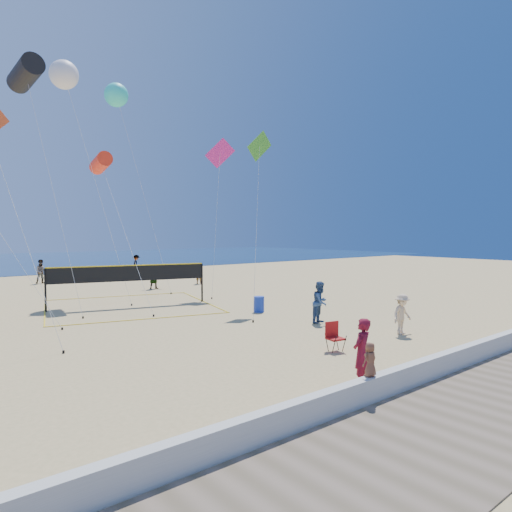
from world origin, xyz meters
TOP-DOWN VIEW (x-y plane):
  - ground at (0.00, 0.00)m, footprint 120.00×120.00m
  - seawall at (0.00, -3.00)m, footprint 32.00×0.30m
  - boardwalk at (0.00, -5.00)m, footprint 32.00×3.60m
  - woman at (-0.22, -2.23)m, footprint 0.75×0.58m
  - toddler at (-0.86, -2.97)m, footprint 0.42×0.29m
  - bystander_a at (5.29, 4.32)m, footprint 1.07×0.94m
  - bystander_b at (6.12, 0.67)m, footprint 1.05×0.60m
  - far_person_1 at (5.12, 20.38)m, footprint 1.64×0.78m
  - far_person_2 at (9.38, 21.07)m, footprint 0.70×0.71m
  - far_person_3 at (-0.23, 29.16)m, footprint 0.98×0.79m
  - far_person_4 at (9.11, 32.04)m, footprint 1.15×1.40m
  - camp_chair at (2.04, 0.70)m, footprint 0.63×0.74m
  - trash_barrel at (4.92, 8.22)m, footprint 0.63×0.63m
  - volleyball_net at (0.52, 14.14)m, footprint 10.44×10.33m
  - kite_1 at (-4.21, 15.15)m, footprint 2.22×4.39m
  - kite_2 at (0.31, 17.46)m, footprint 1.14×8.14m
  - kite_4 at (6.44, 10.04)m, footprint 4.55×4.09m
  - kite_5 at (7.85, 15.91)m, footprint 3.26×3.05m
  - kite_6 at (-1.63, 17.71)m, footprint 3.26×4.34m
  - kite_7 at (2.21, 19.60)m, footprint 3.48×3.46m

SIDE VIEW (x-z plane):
  - ground at x=0.00m, z-range 0.00..0.00m
  - boardwalk at x=0.00m, z-range 0.00..0.03m
  - seawall at x=0.00m, z-range 0.00..0.60m
  - trash_barrel at x=4.92m, z-range 0.00..0.80m
  - camp_chair at x=2.04m, z-range 0.01..1.11m
  - bystander_b at x=6.12m, z-range 0.00..1.62m
  - far_person_2 at x=9.38m, z-range 0.00..1.66m
  - far_person_1 at x=5.12m, z-range 0.00..1.70m
  - woman at x=-0.22m, z-range 0.00..1.83m
  - bystander_a at x=5.29m, z-range 0.00..1.88m
  - far_person_4 at x=9.11m, z-range 0.00..1.89m
  - far_person_3 at x=-0.23m, z-range 0.00..1.92m
  - toddler at x=-0.86m, z-range 0.60..1.43m
  - volleyball_net at x=0.52m, z-range 0.41..2.71m
  - kite_2 at x=0.31m, z-range 3.80..12.60m
  - kite_4 at x=6.44m, z-range 3.57..13.36m
  - kite_5 at x=7.85m, z-range 3.86..14.30m
  - kite_1 at x=-4.21m, z-range 5.57..18.15m
  - kite_6 at x=-1.63m, z-range 6.11..19.95m
  - kite_7 at x=2.21m, z-range 6.13..19.95m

